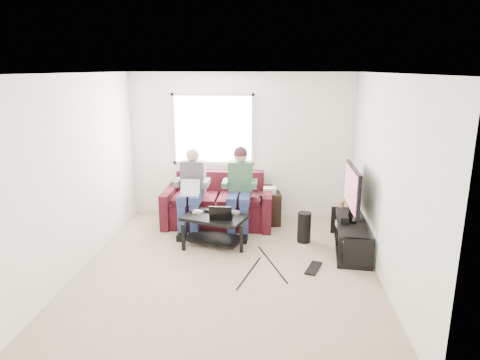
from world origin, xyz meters
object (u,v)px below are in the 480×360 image
at_px(coffee_table, 214,224).
at_px(subwoofer, 304,227).
at_px(tv, 352,190).
at_px(tv_stand, 350,237).
at_px(sofa, 218,206).
at_px(end_table, 269,208).

distance_m(coffee_table, subwoofer, 1.41).
height_order(coffee_table, tv, tv).
xyz_separation_m(tv_stand, tv, (-0.00, 0.10, 0.71)).
xyz_separation_m(sofa, end_table, (0.89, 0.05, -0.03)).
bearing_deg(end_table, subwoofer, -54.31).
bearing_deg(sofa, subwoofer, -26.46).
bearing_deg(coffee_table, subwoofer, 9.28).
distance_m(sofa, tv_stand, 2.34).
distance_m(tv_stand, end_table, 1.61).
bearing_deg(end_table, tv, -37.48).
distance_m(tv, end_table, 1.66).
xyz_separation_m(tv_stand, subwoofer, (-0.67, 0.26, 0.04)).
bearing_deg(sofa, tv_stand, -24.92).
xyz_separation_m(sofa, subwoofer, (1.45, -0.72, -0.08)).
height_order(tv, end_table, tv).
bearing_deg(end_table, sofa, -176.54).
height_order(sofa, end_table, sofa).
bearing_deg(subwoofer, end_table, 125.69).
height_order(tv_stand, subwoofer, subwoofer).
height_order(tv_stand, end_table, end_table).
distance_m(sofa, end_table, 0.89).
height_order(coffee_table, end_table, end_table).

